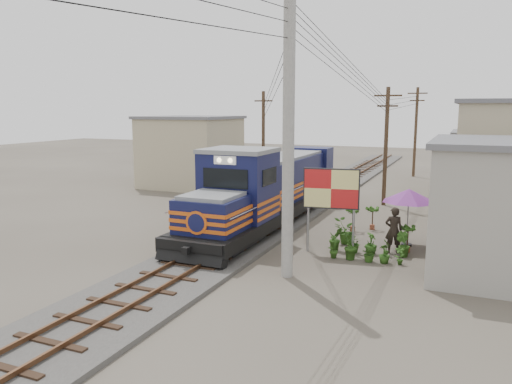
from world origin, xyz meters
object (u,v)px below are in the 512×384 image
at_px(billboard, 331,191).
at_px(vendor, 394,230).
at_px(market_umbrella, 409,196).
at_px(locomotive, 270,190).

bearing_deg(billboard, vendor, 13.24).
bearing_deg(market_umbrella, locomotive, 167.36).
xyz_separation_m(billboard, market_umbrella, (2.74, 2.26, -0.37)).
height_order(billboard, market_umbrella, billboard).
distance_m(locomotive, billboard, 5.67).
xyz_separation_m(locomotive, billboard, (4.13, -3.80, 0.81)).
bearing_deg(billboard, locomotive, 128.59).
height_order(locomotive, billboard, locomotive).
relative_size(billboard, vendor, 1.81).
relative_size(locomotive, market_umbrella, 5.56).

